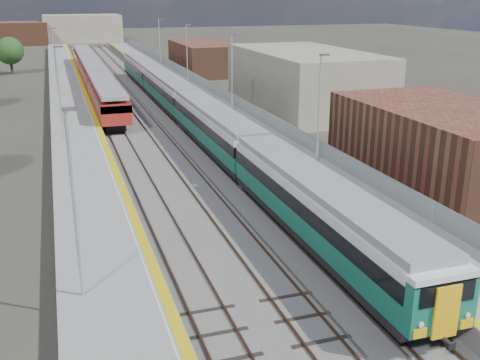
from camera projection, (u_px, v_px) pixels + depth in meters
ground at (155, 109)px, 63.27m from camera, size 320.00×320.00×0.00m
ballast_bed at (132, 105)px, 64.85m from camera, size 10.50×155.00×0.06m
tracks at (135, 102)px, 66.51m from camera, size 8.96×160.00×0.17m
platform_right at (195, 98)px, 66.91m from camera, size 4.70×155.00×8.52m
platform_left at (71, 105)px, 62.67m from camera, size 4.30×155.00×8.52m
buildings at (13, 1)px, 134.43m from camera, size 72.00×185.50×40.00m
green_train at (189, 106)px, 53.67m from camera, size 2.75×76.62×3.03m
red_train at (93, 74)px, 75.52m from camera, size 2.80×56.73×3.53m
tree_c at (10, 51)px, 89.26m from camera, size 4.34×4.34×5.88m
tree_d at (301, 58)px, 79.78m from camera, size 4.27×4.27×5.78m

